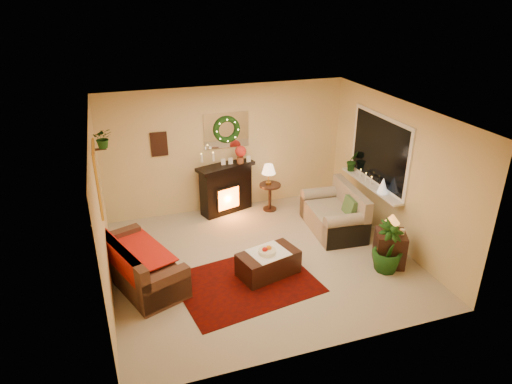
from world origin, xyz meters
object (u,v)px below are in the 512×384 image
object	(u,v)px
loveseat	(334,210)
sofa	(139,258)
fireplace	(226,187)
coffee_table	(268,263)
end_table_square	(389,250)
side_table_round	(270,196)

from	to	relation	value
loveseat	sofa	bearing A→B (deg)	-167.02
fireplace	coffee_table	xyz separation A→B (m)	(0.05, -2.46, -0.34)
loveseat	end_table_square	world-z (taller)	loveseat
sofa	end_table_square	world-z (taller)	sofa
coffee_table	loveseat	bearing A→B (deg)	16.41
fireplace	side_table_round	xyz separation A→B (m)	(0.89, -0.23, -0.23)
loveseat	side_table_round	world-z (taller)	loveseat
sofa	loveseat	distance (m)	3.74
sofa	end_table_square	distance (m)	4.14
sofa	side_table_round	size ratio (longest dim) A/B	3.08
coffee_table	side_table_round	bearing A→B (deg)	54.67
sofa	fireplace	distance (m)	2.79
end_table_square	coffee_table	distance (m)	2.09
sofa	side_table_round	xyz separation A→B (m)	(2.83, 1.76, -0.11)
loveseat	coffee_table	world-z (taller)	loveseat
loveseat	fireplace	bearing A→B (deg)	145.18
side_table_round	coffee_table	size ratio (longest dim) A/B	0.60
fireplace	sofa	bearing A→B (deg)	-151.74
side_table_round	coffee_table	bearing A→B (deg)	-110.62
loveseat	side_table_round	size ratio (longest dim) A/B	2.52
end_table_square	coffee_table	size ratio (longest dim) A/B	0.61
coffee_table	end_table_square	bearing A→B (deg)	-24.33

